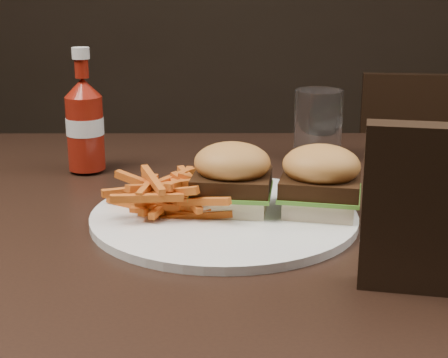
{
  "coord_description": "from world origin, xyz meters",
  "views": [
    {
      "loc": [
        0.07,
        -0.87,
        1.04
      ],
      "look_at": [
        0.07,
        -0.07,
        0.8
      ],
      "focal_mm": 55.0,
      "sensor_mm": 36.0,
      "label": 1
    }
  ],
  "objects_px": {
    "dining_table": "(172,214)",
    "chair_far": "(420,223)",
    "ketchup_bottle": "(85,133)",
    "plate": "(224,217)",
    "tumbler": "(318,127)"
  },
  "relations": [
    {
      "from": "dining_table",
      "to": "chair_far",
      "type": "xyz_separation_m",
      "value": [
        0.57,
        0.77,
        -0.3
      ]
    },
    {
      "from": "plate",
      "to": "ketchup_bottle",
      "type": "height_order",
      "value": "ketchup_bottle"
    },
    {
      "from": "ketchup_bottle",
      "to": "plate",
      "type": "bearing_deg",
      "value": -46.45
    },
    {
      "from": "chair_far",
      "to": "plate",
      "type": "distance_m",
      "value": 1.04
    },
    {
      "from": "ketchup_bottle",
      "to": "tumbler",
      "type": "xyz_separation_m",
      "value": [
        0.36,
        0.06,
        -0.01
      ]
    },
    {
      "from": "dining_table",
      "to": "ketchup_bottle",
      "type": "bearing_deg",
      "value": 135.15
    },
    {
      "from": "dining_table",
      "to": "chair_far",
      "type": "relative_size",
      "value": 3.2
    },
    {
      "from": "chair_far",
      "to": "plate",
      "type": "bearing_deg",
      "value": 66.47
    },
    {
      "from": "plate",
      "to": "tumbler",
      "type": "height_order",
      "value": "tumbler"
    },
    {
      "from": "dining_table",
      "to": "tumbler",
      "type": "height_order",
      "value": "tumbler"
    },
    {
      "from": "dining_table",
      "to": "tumbler",
      "type": "distance_m",
      "value": 0.31
    },
    {
      "from": "chair_far",
      "to": "dining_table",
      "type": "bearing_deg",
      "value": 60.48
    },
    {
      "from": "dining_table",
      "to": "tumbler",
      "type": "relative_size",
      "value": 10.1
    },
    {
      "from": "chair_far",
      "to": "plate",
      "type": "relative_size",
      "value": 1.16
    },
    {
      "from": "chair_far",
      "to": "plate",
      "type": "xyz_separation_m",
      "value": [
        -0.5,
        -0.85,
        0.33
      ]
    }
  ]
}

